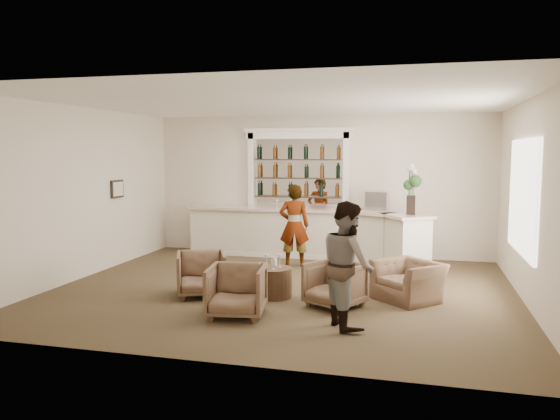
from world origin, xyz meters
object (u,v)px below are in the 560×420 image
(armchair_right, at_px, (335,285))
(sommelier, at_px, (294,225))
(armchair_center, at_px, (236,291))
(armchair_left, at_px, (201,274))
(armchair_far, at_px, (408,281))
(bar_counter, at_px, (308,233))
(cocktail_table, at_px, (273,282))
(guest, at_px, (347,264))
(flower_vase, at_px, (411,186))
(espresso_machine, at_px, (377,201))

(armchair_right, bearing_deg, sommelier, 144.45)
(armchair_center, bearing_deg, armchair_left, 126.71)
(armchair_left, bearing_deg, armchair_far, -14.37)
(bar_counter, relative_size, cocktail_table, 8.90)
(guest, bearing_deg, armchair_far, -55.97)
(sommelier, height_order, armchair_center, sommelier)
(cocktail_table, height_order, armchair_center, armchair_center)
(bar_counter, distance_m, flower_vase, 2.64)
(sommelier, xyz_separation_m, armchair_left, (-0.98, -2.77, -0.50))
(flower_vase, bearing_deg, armchair_right, -108.21)
(espresso_machine, bearing_deg, armchair_far, -69.94)
(cocktail_table, distance_m, armchair_right, 1.16)
(cocktail_table, bearing_deg, armchair_left, -168.96)
(sommelier, bearing_deg, guest, 101.32)
(guest, xyz_separation_m, armchair_right, (-0.31, 0.90, -0.52))
(sommelier, xyz_separation_m, armchair_center, (-0.02, -3.74, -0.50))
(bar_counter, relative_size, armchair_far, 5.75)
(bar_counter, bearing_deg, espresso_machine, 2.59)
(guest, bearing_deg, cocktail_table, 19.35)
(armchair_left, distance_m, flower_vase, 4.83)
(cocktail_table, xyz_separation_m, armchair_far, (2.21, 0.35, 0.07))
(espresso_machine, height_order, flower_vase, flower_vase)
(sommelier, height_order, armchair_right, sommelier)
(armchair_left, relative_size, armchair_center, 0.98)
(sommelier, height_order, flower_vase, flower_vase)
(armchair_far, bearing_deg, bar_counter, 170.33)
(armchair_left, xyz_separation_m, flower_vase, (3.38, 3.18, 1.36))
(cocktail_table, relative_size, armchair_left, 0.78)
(bar_counter, distance_m, armchair_far, 3.94)
(cocktail_table, xyz_separation_m, armchair_left, (-1.20, -0.23, 0.13))
(flower_vase, bearing_deg, armchair_far, -89.38)
(cocktail_table, bearing_deg, armchair_far, 8.91)
(armchair_left, xyz_separation_m, armchair_far, (3.41, 0.58, -0.05))
(armchair_left, distance_m, armchair_right, 2.30)
(armchair_left, bearing_deg, armchair_right, -26.70)
(cocktail_table, distance_m, guest, 1.99)
(armchair_center, bearing_deg, armchair_far, 24.12)
(cocktail_table, xyz_separation_m, armchair_center, (-0.23, -1.20, 0.13))
(espresso_machine, bearing_deg, flower_vase, -34.23)
(flower_vase, bearing_deg, sommelier, -170.34)
(armchair_left, height_order, armchair_center, armchair_center)
(armchair_right, height_order, armchair_far, armchair_right)
(bar_counter, xyz_separation_m, cocktail_table, (0.12, -3.52, -0.32))
(armchair_left, relative_size, espresso_machine, 1.73)
(armchair_center, xyz_separation_m, espresso_machine, (1.68, 4.79, 0.97))
(armchair_left, height_order, armchair_right, armchair_left)
(armchair_left, bearing_deg, armchair_center, -69.14)
(cocktail_table, distance_m, sommelier, 2.62)
(armchair_center, relative_size, flower_vase, 0.80)
(guest, relative_size, armchair_far, 1.77)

